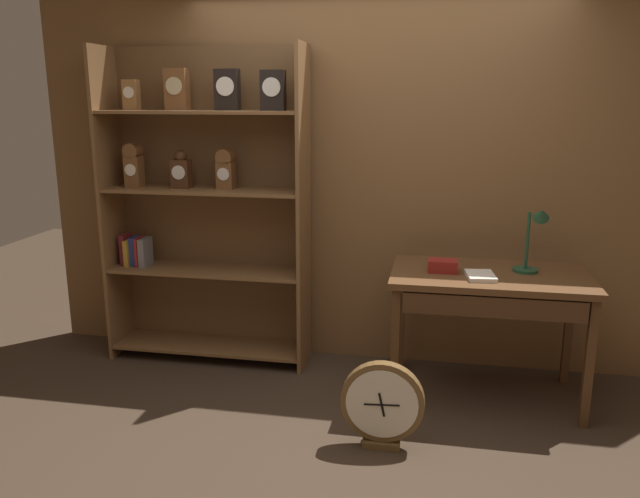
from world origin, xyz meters
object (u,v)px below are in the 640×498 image
at_px(desk_lamp, 534,238).
at_px(open_repair_manual, 480,276).
at_px(toolbox_small, 443,266).
at_px(bookshelf, 204,204).
at_px(round_clock_large, 382,404).
at_px(workbench, 490,289).

height_order(desk_lamp, open_repair_manual, desk_lamp).
xyz_separation_m(toolbox_small, open_repair_manual, (0.22, -0.10, -0.03)).
height_order(bookshelf, toolbox_small, bookshelf).
distance_m(desk_lamp, round_clock_large, 1.37).
bearing_deg(bookshelf, desk_lamp, -6.76).
distance_m(desk_lamp, toolbox_small, 0.56).
bearing_deg(open_repair_manual, round_clock_large, -137.59).
height_order(workbench, round_clock_large, workbench).
xyz_separation_m(bookshelf, round_clock_large, (1.36, -1.03, -0.87)).
bearing_deg(open_repair_manual, workbench, 49.00).
height_order(bookshelf, round_clock_large, bookshelf).
relative_size(bookshelf, workbench, 1.84).
bearing_deg(bookshelf, round_clock_large, -37.04).
distance_m(workbench, toolbox_small, 0.32).
distance_m(bookshelf, round_clock_large, 1.92).
height_order(bookshelf, desk_lamp, bookshelf).
bearing_deg(bookshelf, workbench, -9.50).
xyz_separation_m(workbench, round_clock_large, (-0.58, -0.70, -0.46)).
bearing_deg(round_clock_large, bookshelf, 142.96).
bearing_deg(toolbox_small, desk_lamp, 7.52).
relative_size(bookshelf, desk_lamp, 5.10).
xyz_separation_m(bookshelf, open_repair_manual, (1.88, -0.42, -0.30)).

